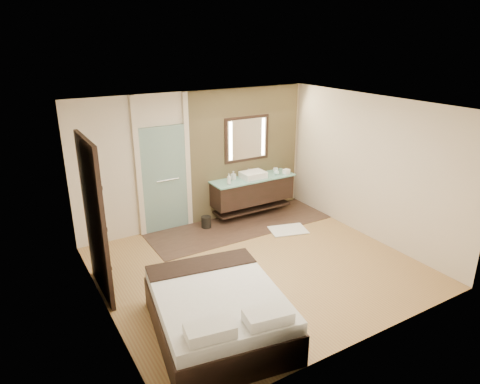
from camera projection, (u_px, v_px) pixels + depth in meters
floor at (258, 267)px, 7.24m from camera, size 5.00×5.00×0.00m
tile_strip at (240, 225)px, 8.81m from camera, size 3.80×1.30×0.01m
stone_wall at (246, 152)px, 9.08m from camera, size 2.60×0.08×2.70m
vanity at (252, 190)px, 9.11m from camera, size 1.85×0.55×0.88m
mirror_unit at (247, 139)px, 8.94m from camera, size 1.06×0.04×0.96m
frosted_door at (164, 175)px, 8.26m from camera, size 1.10×0.12×2.70m
shoji_partition at (95, 218)px, 6.14m from camera, size 0.06×1.20×2.40m
bed at (218, 312)px, 5.54m from camera, size 1.88×2.20×0.76m
bath_mat at (288, 230)px, 8.57m from camera, size 0.83×0.68×0.02m
waste_bin at (206, 222)px, 8.66m from camera, size 0.24×0.24×0.25m
tissue_box at (286, 172)px, 9.24m from camera, size 0.14×0.14×0.10m
soap_bottle_a at (229, 179)px, 8.58m from camera, size 0.11×0.11×0.22m
soap_bottle_b at (233, 175)px, 8.86m from camera, size 0.10×0.10×0.18m
soap_bottle_c at (276, 171)px, 9.17m from camera, size 0.16×0.16×0.15m
cup at (276, 170)px, 9.38m from camera, size 0.12×0.12×0.09m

